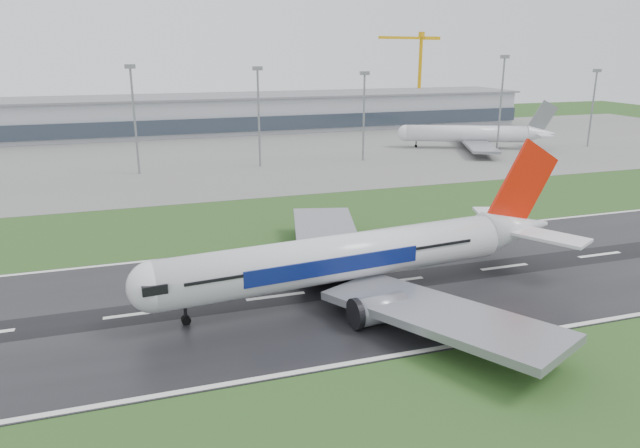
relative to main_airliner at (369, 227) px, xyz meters
name	(u,v)px	position (x,y,z in m)	size (l,w,h in m)	color
ground	(504,267)	(26.13, 2.42, -10.43)	(520.00, 520.00, 0.00)	#24481A
runway	(504,267)	(26.13, 2.42, -10.38)	(400.00, 45.00, 0.10)	black
apron	(300,150)	(26.13, 127.42, -10.39)	(400.00, 130.00, 0.08)	slate
terminal	(263,113)	(26.13, 187.42, -2.93)	(240.00, 36.00, 15.00)	#9598A0
main_airliner	(369,227)	(0.00, 0.00, 0.00)	(69.95, 66.62, 20.65)	silver
parked_airliner	(473,125)	(88.18, 112.65, -1.85)	(57.98, 53.98, 16.99)	silver
tower_crane	(420,76)	(111.76, 202.42, 11.27)	(43.89, 2.39, 43.40)	#D49609
floodmast_1	(135,123)	(-30.57, 102.42, 4.66)	(0.64, 0.64, 30.18)	gray
floodmast_2	(259,120)	(5.89, 102.42, 4.21)	(0.64, 0.64, 29.28)	gray
floodmast_3	(364,119)	(40.61, 102.42, 3.30)	(0.64, 0.64, 27.45)	gray
floodmast_4	(501,106)	(92.10, 102.42, 5.70)	(0.64, 0.64, 32.25)	gray
floodmast_5	(592,110)	(131.82, 102.42, 3.18)	(0.64, 0.64, 27.21)	gray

